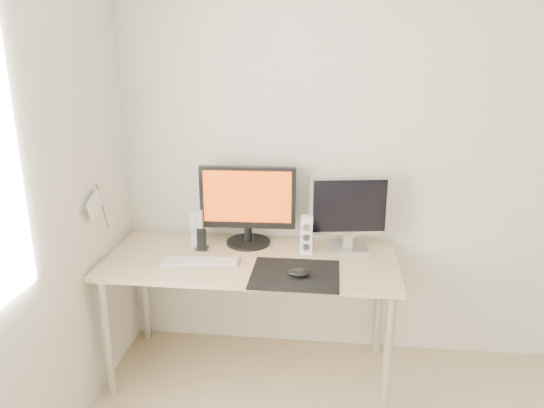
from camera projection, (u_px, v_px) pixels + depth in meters
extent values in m
plane|color=white|center=(421.00, 155.00, 3.01)|extent=(3.50, 0.00, 3.50)
cube|color=black|center=(295.00, 274.00, 2.71)|extent=(0.45, 0.40, 0.00)
ellipsoid|color=black|center=(299.00, 273.00, 2.67)|extent=(0.11, 0.07, 0.04)
cube|color=#D1B587|center=(251.00, 260.00, 2.92)|extent=(1.60, 0.70, 0.03)
cylinder|color=silver|center=(107.00, 338.00, 2.84)|extent=(0.05, 0.05, 0.70)
cylinder|color=silver|center=(388.00, 356.00, 2.68)|extent=(0.05, 0.05, 0.70)
cylinder|color=silver|center=(144.00, 289.00, 3.39)|extent=(0.05, 0.05, 0.70)
cylinder|color=silver|center=(379.00, 302.00, 3.23)|extent=(0.05, 0.05, 0.70)
cylinder|color=black|center=(248.00, 242.00, 3.12)|extent=(0.27, 0.27, 0.02)
cylinder|color=black|center=(248.00, 231.00, 3.10)|extent=(0.05, 0.05, 0.12)
cube|color=black|center=(248.00, 197.00, 3.02)|extent=(0.55, 0.07, 0.36)
cube|color=#EB480C|center=(247.00, 197.00, 3.00)|extent=(0.50, 0.03, 0.30)
cube|color=silver|center=(347.00, 248.00, 3.03)|extent=(0.24, 0.19, 0.01)
cube|color=silver|center=(348.00, 238.00, 3.02)|extent=(0.06, 0.05, 0.10)
cube|color=silver|center=(349.00, 205.00, 2.96)|extent=(0.45, 0.11, 0.34)
cube|color=black|center=(350.00, 206.00, 2.93)|extent=(0.41, 0.07, 0.30)
cube|color=silver|center=(198.00, 227.00, 3.07)|extent=(0.07, 0.08, 0.21)
cylinder|color=silver|center=(197.00, 239.00, 3.05)|extent=(0.04, 0.01, 0.04)
cylinder|color=silver|center=(196.00, 230.00, 3.03)|extent=(0.04, 0.01, 0.04)
cylinder|color=#ADADAF|center=(196.00, 220.00, 3.02)|extent=(0.04, 0.01, 0.04)
cube|color=white|center=(307.00, 235.00, 2.96)|extent=(0.07, 0.08, 0.21)
cylinder|color=silver|center=(306.00, 247.00, 2.94)|extent=(0.04, 0.01, 0.04)
cylinder|color=#B5B5B7|center=(306.00, 237.00, 2.92)|extent=(0.04, 0.01, 0.04)
cylinder|color=silver|center=(306.00, 227.00, 2.91)|extent=(0.04, 0.01, 0.04)
cube|color=#B5B5B7|center=(201.00, 262.00, 2.84)|extent=(0.43, 0.15, 0.01)
cube|color=silver|center=(201.00, 261.00, 2.84)|extent=(0.41, 0.13, 0.01)
cube|color=black|center=(202.00, 248.00, 3.03)|extent=(0.07, 0.06, 0.01)
cube|color=black|center=(202.00, 238.00, 3.01)|extent=(0.05, 0.03, 0.11)
cylinder|color=#A57F54|center=(103.00, 207.00, 2.84)|extent=(0.01, 0.10, 0.29)
cube|color=white|center=(95.00, 205.00, 2.74)|extent=(0.00, 0.19, 0.15)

